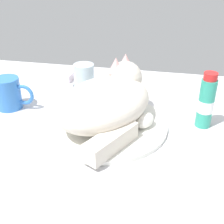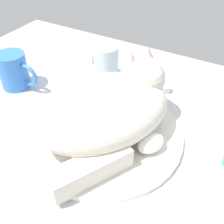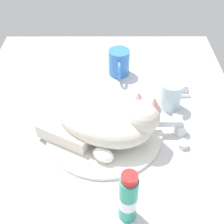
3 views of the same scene
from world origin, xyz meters
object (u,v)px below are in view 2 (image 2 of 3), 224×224
(faucet, at_px, (145,81))
(rinse_cup, at_px, (106,62))
(cat, at_px, (109,108))
(coffee_mug, at_px, (14,71))
(soap_bar, at_px, (87,55))

(faucet, distance_m, rinse_cup, 0.11)
(rinse_cup, bearing_deg, cat, -57.85)
(faucet, distance_m, cat, 0.19)
(cat, distance_m, rinse_cup, 0.22)
(faucet, bearing_deg, rinse_cup, -179.38)
(coffee_mug, relative_size, soap_bar, 1.71)
(faucet, relative_size, coffee_mug, 1.14)
(cat, height_order, rinse_cup, cat)
(coffee_mug, xyz_separation_m, soap_bar, (0.09, 0.19, -0.02))
(rinse_cup, bearing_deg, faucet, 0.62)
(cat, height_order, coffee_mug, cat)
(rinse_cup, height_order, soap_bar, rinse_cup)
(faucet, xyz_separation_m, coffee_mug, (-0.29, -0.15, 0.02))
(soap_bar, bearing_deg, rinse_cup, -24.93)
(cat, xyz_separation_m, soap_bar, (-0.21, 0.23, -0.04))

